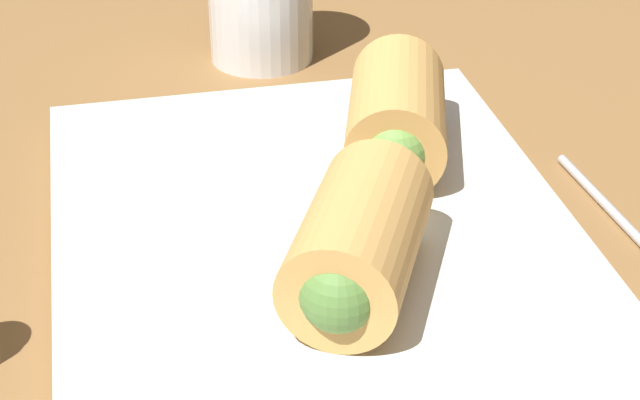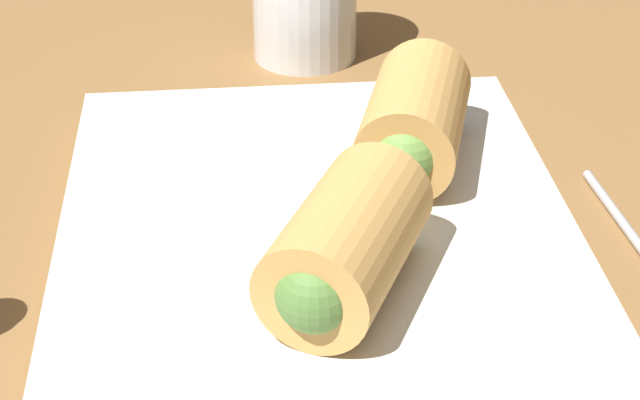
# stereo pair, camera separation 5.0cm
# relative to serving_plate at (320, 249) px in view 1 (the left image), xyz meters

# --- Properties ---
(table_surface) EXTENTS (1.80, 1.40, 0.02)m
(table_surface) POSITION_rel_serving_plate_xyz_m (0.01, 0.03, -0.02)
(table_surface) COLOR olive
(table_surface) RESTS_ON ground
(serving_plate) EXTENTS (0.33, 0.25, 0.01)m
(serving_plate) POSITION_rel_serving_plate_xyz_m (0.00, 0.00, 0.00)
(serving_plate) COLOR silver
(serving_plate) RESTS_ON table_surface
(roll_front_left) EXTENTS (0.10, 0.09, 0.05)m
(roll_front_left) POSITION_rel_serving_plate_xyz_m (-0.05, -0.01, 0.03)
(roll_front_left) COLOR #DBA356
(roll_front_left) RESTS_ON serving_plate
(roll_front_right) EXTENTS (0.10, 0.07, 0.05)m
(roll_front_right) POSITION_rel_serving_plate_xyz_m (0.06, -0.05, 0.03)
(roll_front_right) COLOR #DBA356
(roll_front_right) RESTS_ON serving_plate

